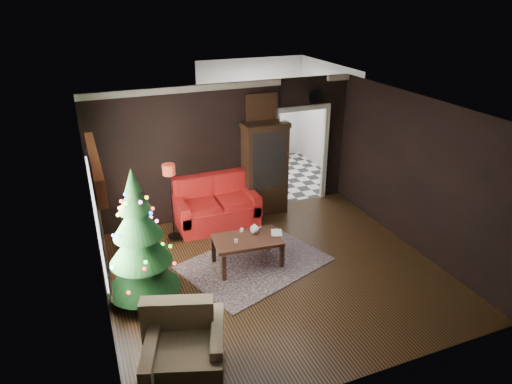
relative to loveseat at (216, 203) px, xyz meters
name	(u,v)px	position (x,y,z in m)	size (l,w,h in m)	color
floor	(276,273)	(0.40, -2.05, -0.50)	(5.50, 5.50, 0.00)	black
ceiling	(279,112)	(0.40, -2.05, 2.30)	(5.50, 5.50, 0.00)	white
wall_back	(227,151)	(0.40, 0.45, 0.90)	(5.50, 5.50, 0.00)	black
wall_front	(369,286)	(0.40, -4.55, 0.90)	(5.50, 5.50, 0.00)	black
wall_left	(96,230)	(-2.35, -2.05, 0.90)	(5.50, 5.50, 0.00)	black
wall_right	(417,175)	(3.15, -2.05, 0.90)	(5.50, 5.50, 0.00)	black
doorway	(300,157)	(2.10, 0.45, 0.55)	(1.10, 0.10, 2.10)	white
left_window	(97,220)	(-2.31, -1.85, 0.95)	(0.05, 1.60, 1.40)	white
valance	(95,166)	(-2.23, -1.85, 1.77)	(0.12, 2.10, 0.35)	#A7502B
kitchen_floor	(272,177)	(2.10, 1.95, -0.50)	(3.00, 3.00, 0.00)	silver
kitchen_window	(252,100)	(2.10, 3.40, 1.20)	(0.70, 0.06, 0.70)	white
rug	(255,263)	(0.18, -1.64, -0.49)	(2.37, 1.72, 0.01)	#292227
loveseat	(216,203)	(0.00, 0.00, 0.00)	(1.70, 0.90, 1.00)	maroon
curio_cabinet	(265,171)	(1.15, 0.22, 0.45)	(0.90, 0.45, 1.90)	black
floor_lamp	(171,202)	(-0.96, -0.32, 0.33)	(0.25, 0.25, 1.49)	black
christmas_tree	(139,240)	(-1.78, -1.92, 0.55)	(1.12, 1.12, 2.14)	black
armchair	(185,350)	(-1.56, -3.75, -0.04)	(0.96, 0.96, 0.99)	tan
coffee_table	(247,251)	(0.05, -1.62, -0.23)	(1.14, 0.69, 0.51)	black
teapot	(254,229)	(0.23, -1.50, 0.11)	(0.18, 0.18, 0.17)	white
cup_a	(242,230)	(0.05, -1.35, 0.05)	(0.07, 0.07, 0.06)	silver
cup_b	(236,241)	(-0.17, -1.67, 0.06)	(0.07, 0.07, 0.06)	beige
book	(271,227)	(0.50, -1.61, 0.15)	(0.18, 0.02, 0.25)	gray
wall_clock	(315,97)	(2.35, 0.40, 1.88)	(0.32, 0.32, 0.06)	white
painting	(262,108)	(1.15, 0.41, 1.75)	(0.62, 0.05, 0.52)	#BA7F3F
kitchen_counter	(255,147)	(2.10, 3.15, -0.05)	(1.80, 0.60, 0.90)	white
kitchen_table	(266,169)	(1.80, 1.65, -0.12)	(0.70, 0.70, 0.75)	brown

